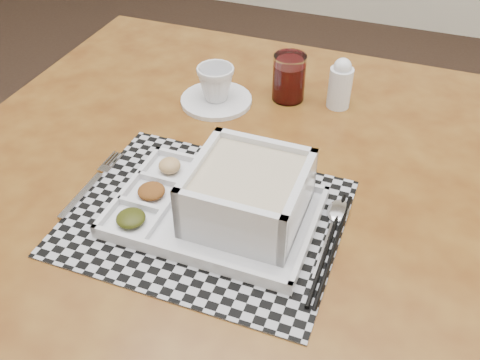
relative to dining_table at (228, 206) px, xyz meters
name	(u,v)px	position (x,y,z in m)	size (l,w,h in m)	color
floor	(198,351)	(-0.14, 0.10, -0.72)	(5.00, 5.00, 0.00)	#302018
dining_table	(228,206)	(0.00, 0.00, 0.00)	(1.07, 1.07, 0.80)	#4D250E
placemat	(206,217)	(0.01, -0.12, 0.08)	(0.43, 0.34, 0.00)	#98989F
serving_tray	(237,200)	(0.06, -0.11, 0.12)	(0.32, 0.22, 0.10)	silver
fork	(93,182)	(-0.21, -0.11, 0.09)	(0.02, 0.19, 0.00)	silver
spoon	(336,216)	(0.21, -0.05, 0.09)	(0.04, 0.18, 0.01)	silver
chopsticks	(331,247)	(0.21, -0.12, 0.09)	(0.02, 0.24, 0.01)	black
saucer	(216,100)	(-0.11, 0.21, 0.09)	(0.15, 0.15, 0.01)	silver
cup	(216,83)	(-0.11, 0.21, 0.13)	(0.08, 0.08, 0.07)	silver
juice_glass	(289,79)	(0.03, 0.28, 0.13)	(0.07, 0.07, 0.10)	white
creamer_bottle	(340,84)	(0.14, 0.29, 0.13)	(0.05, 0.05, 0.11)	silver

